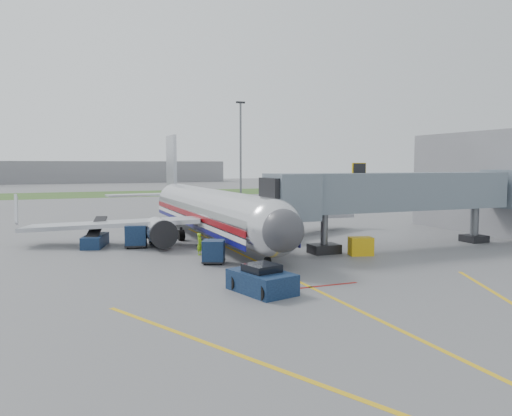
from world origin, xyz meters
name	(u,v)px	position (x,y,z in m)	size (l,w,h in m)	color
ground	(280,273)	(0.00, 0.00, 0.00)	(400.00, 400.00, 0.00)	#565659
grass_strip	(116,194)	(0.00, 90.00, 0.01)	(300.00, 25.00, 0.01)	#2D4C1E
apron_markings	(343,303)	(0.00, -7.40, 0.00)	(21.52, 50.00, 0.01)	gold
airliner	(210,210)	(0.00, 15.25, 2.65)	(32.10, 35.67, 10.25)	silver
jet_bridge	(399,193)	(12.86, 5.00, 4.47)	(25.30, 4.00, 6.90)	slate
terminal	(505,182)	(30.00, 10.00, 5.00)	(10.00, 16.00, 10.00)	slate
light_mast_right	(241,146)	(25.00, 75.00, 10.78)	(2.00, 0.44, 20.40)	#595B60
distant_terminal	(63,172)	(-10.00, 170.00, 4.00)	(120.00, 14.00, 8.00)	slate
pushback_tug	(262,280)	(-2.91, -3.97, 0.63)	(3.07, 4.07, 1.51)	black
baggage_cart_a	(158,233)	(-4.82, 14.72, 0.88)	(1.78, 1.78, 1.72)	black
baggage_cart_b	(136,236)	(-6.93, 13.10, 0.94)	(2.04, 2.04, 1.84)	black
baggage_cart_c	(214,252)	(-3.00, 4.38, 0.82)	(1.97, 1.97, 1.61)	black
belt_loader	(95,240)	(-9.99, 14.86, 0.56)	(2.58, 4.80, 2.27)	black
ground_power_cart	(361,246)	(8.13, 3.25, 0.67)	(1.94, 1.55, 1.36)	#C79A0B
ramp_worker	(200,244)	(-3.00, 7.88, 0.83)	(0.60, 0.40, 1.66)	#85C717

